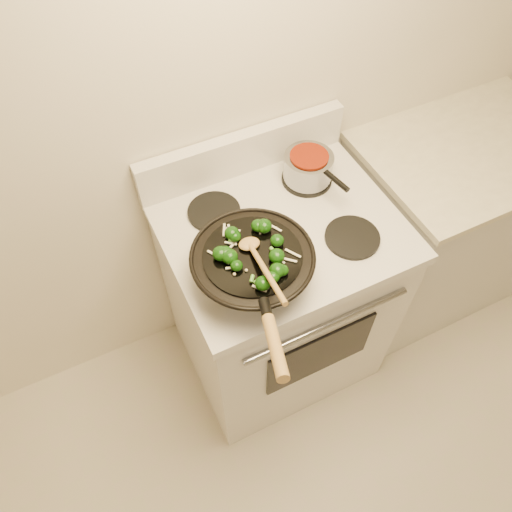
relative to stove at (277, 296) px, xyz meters
name	(u,v)px	position (x,y,z in m)	size (l,w,h in m)	color
stove	(277,296)	(0.00, 0.00, 0.00)	(0.78, 0.67, 1.08)	silver
counter_unit	(442,223)	(0.86, 0.03, -0.01)	(0.85, 0.62, 0.91)	silver
wok	(253,266)	(-0.18, -0.16, 0.53)	(0.37, 0.60, 0.22)	black
stirfry	(252,252)	(-0.18, -0.16, 0.59)	(0.24, 0.27, 0.04)	#0E3508
wooden_spoon	(259,260)	(-0.18, -0.20, 0.60)	(0.07, 0.29, 0.08)	#A57E41
saucepan	(308,167)	(0.18, 0.15, 0.51)	(0.17, 0.28, 0.10)	gray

